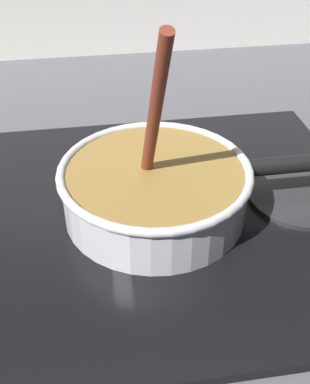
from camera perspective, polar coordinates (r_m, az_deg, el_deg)
ground at (r=0.51m, az=-7.21°, el=-19.82°), size 2.40×1.60×0.04m
hob_plate at (r=0.62m, az=0.00°, el=-2.76°), size 0.56×0.48×0.01m
burner_ring at (r=0.62m, az=0.00°, el=-2.04°), size 0.18×0.18×0.01m
spare_burner at (r=0.67m, az=16.59°, el=-0.42°), size 0.14×0.14×0.01m
cooking_pan at (r=0.60m, az=0.26°, el=0.45°), size 0.41×0.24×0.26m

